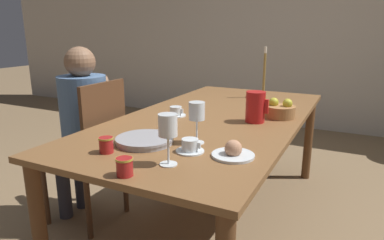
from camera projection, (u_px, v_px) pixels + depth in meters
name	position (u px, v px, depth m)	size (l,w,h in m)	color
ground_plane	(212.00, 219.00, 2.36)	(20.00, 20.00, 0.00)	#7F6647
wall_back	(297.00, 26.00, 4.32)	(10.00, 0.06, 2.60)	beige
dining_table	(214.00, 128.00, 2.19)	(1.05, 2.11, 0.73)	brown
chair_person_side	(93.00, 152.00, 2.22)	(0.42, 0.42, 0.96)	#51331E
person_seated	(81.00, 121.00, 2.23)	(0.39, 0.41, 1.17)	#33333D
red_pitcher	(255.00, 107.00, 2.01)	(0.14, 0.11, 0.18)	red
wine_glass_water	(197.00, 113.00, 1.62)	(0.08, 0.08, 0.20)	white
wine_glass_juice	(168.00, 128.00, 1.35)	(0.08, 0.08, 0.21)	white
teacup_near_person	(190.00, 146.00, 1.53)	(0.13, 0.13, 0.06)	silver
teacup_across	(176.00, 112.00, 2.17)	(0.13, 0.13, 0.06)	silver
serving_tray	(145.00, 140.00, 1.65)	(0.28, 0.28, 0.03)	#9E9EA3
bread_plate	(233.00, 152.00, 1.47)	(0.19, 0.19, 0.08)	silver
jam_jar_amber	(106.00, 144.00, 1.52)	(0.07, 0.07, 0.07)	#A81E1E
jam_jar_red	(125.00, 166.00, 1.28)	(0.07, 0.07, 0.07)	#A81E1E
fruit_bowl	(280.00, 110.00, 2.13)	(0.19, 0.19, 0.12)	#9E6B3D
candlestick_tall	(264.00, 77.00, 2.71)	(0.06, 0.06, 0.40)	olive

